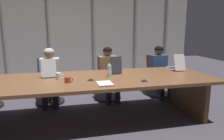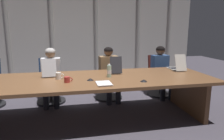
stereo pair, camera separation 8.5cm
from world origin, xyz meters
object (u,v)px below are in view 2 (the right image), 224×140
Objects in this scene: person_right_mid at (161,68)px; office_chair_left_mid at (50,86)px; laptop_left_mid at (49,72)px; coffee_mug_near at (59,76)px; person_left_mid at (51,72)px; conference_mic_middle at (90,79)px; office_chair_right_mid at (159,80)px; laptop_right_mid at (177,67)px; spiral_notepad at (104,84)px; office_chair_center at (109,82)px; conference_mic_right_side at (144,80)px; coffee_mug_far at (67,80)px; person_center at (110,70)px; water_bottle_primary at (109,71)px; laptop_center at (115,69)px.

office_chair_left_mid is at bearing -97.31° from person_right_mid.
laptop_left_mid is 0.34m from coffee_mug_near.
person_left_mid is 10.60× the size of conference_mic_middle.
office_chair_right_mid is at bearing -79.85° from laptop_left_mid.
laptop_right_mid is 0.49× the size of office_chair_left_mid.
laptop_right_mid is 4.15× the size of conference_mic_middle.
office_chair_left_mid is 1.81m from spiral_notepad.
office_chair_center reaches higher than spiral_notepad.
office_chair_left_mid is 0.80× the size of person_left_mid.
office_chair_center reaches higher than office_chair_left_mid.
laptop_left_mid is 0.37× the size of person_right_mid.
office_chair_left_mid is 2.50m from office_chair_right_mid.
laptop_right_mid is 1.22m from conference_mic_right_side.
person_right_mid is at bearing 5.45° from laptop_right_mid.
conference_mic_middle is (0.49, -0.18, -0.04)m from coffee_mug_near.
office_chair_right_mid reaches higher than coffee_mug_far.
person_center is at bearing 74.32° from spiral_notepad.
water_bottle_primary is at bearing -60.06° from person_right_mid.
person_left_mid is at bearing 69.29° from laptop_center.
office_chair_right_mid is 4.13× the size of water_bottle_primary.
person_right_mid reaches higher than laptop_left_mid.
person_center reaches higher than water_bottle_primary.
laptop_left_mid reaches higher than coffee_mug_near.
laptop_center is 0.94× the size of laptop_right_mid.
person_left_mid reaches higher than coffee_mug_near.
person_center is 1.45m from coffee_mug_far.
office_chair_center is 6.98× the size of coffee_mug_near.
water_bottle_primary reaches higher than coffee_mug_far.
office_chair_left_mid reaches higher than spiral_notepad.
spiral_notepad is (-0.35, -1.36, 0.08)m from person_center.
water_bottle_primary is at bearing -2.74° from office_chair_center.
person_right_mid reaches higher than laptop_center.
conference_mic_middle is 0.85m from conference_mic_right_side.
person_left_mid is 1.00× the size of person_center.
conference_mic_middle is (-0.53, -1.09, 0.09)m from person_center.
spiral_notepad is at bearing -22.04° from coffee_mug_far.
person_left_mid is 3.76× the size of spiral_notepad.
person_left_mid reaches higher than office_chair_left_mid.
conference_mic_middle is at bearing -132.72° from laptop_left_mid.
person_left_mid is 1.29m from conference_mic_middle.
spiral_notepad is (-1.56, -1.36, 0.08)m from person_right_mid.
person_right_mid is at bearing 28.62° from coffee_mug_far.
coffee_mug_near is (0.24, -1.06, 0.44)m from office_chair_left_mid.
water_bottle_primary is (-0.19, -0.93, 0.18)m from person_center.
office_chair_center is at bearing 60.18° from laptop_right_mid.
laptop_center is 1.35m from person_right_mid.
person_center is 1.41m from spiral_notepad.
coffee_mug_near is at bearing -36.66° from office_chair_center.
conference_mic_middle is (0.69, -1.09, 0.09)m from person_left_mid.
coffee_mug_far is at bearing 10.84° from office_chair_left_mid.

